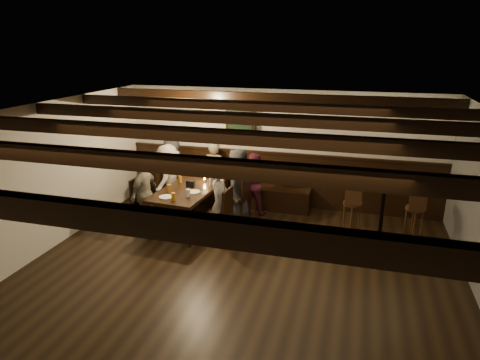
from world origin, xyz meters
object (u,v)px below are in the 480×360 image
(dining_table, at_px, (192,189))
(high_top_table, at_px, (383,204))
(person_bench_right, at_px, (253,183))
(person_right_near, at_px, (238,185))
(chair_right_near, at_px, (237,205))
(chair_left_near, at_px, (171,196))
(bar_stool_right, at_px, (413,226))
(bar_stool_left, at_px, (351,220))
(person_bench_centre, at_px, (214,173))
(person_left_far, at_px, (144,193))
(chair_left_far, at_px, (147,212))
(person_right_far, at_px, (220,203))
(person_bench_left, at_px, (173,170))
(chair_right_far, at_px, (219,223))
(person_left_near, at_px, (168,178))

(dining_table, bearing_deg, high_top_table, 8.88)
(person_bench_right, relative_size, person_right_near, 0.88)
(person_right_near, bearing_deg, dining_table, 120.96)
(person_right_near, bearing_deg, chair_right_near, 90.00)
(chair_left_near, distance_m, bar_stool_right, 4.60)
(bar_stool_left, bearing_deg, person_bench_centre, 160.37)
(person_left_far, height_order, bar_stool_left, person_left_far)
(person_bench_centre, distance_m, person_bench_right, 0.91)
(chair_left_far, distance_m, person_bench_right, 2.13)
(person_left_far, height_order, person_right_far, person_left_far)
(bar_stool_right, bearing_deg, bar_stool_left, 178.60)
(dining_table, height_order, chair_right_near, chair_right_near)
(dining_table, bearing_deg, person_right_near, 30.96)
(person_bench_centre, bearing_deg, high_top_table, 171.15)
(person_bench_left, xyz_separation_m, person_right_near, (1.61, -0.57, 0.01))
(chair_right_far, xyz_separation_m, person_bench_right, (0.28, 1.33, 0.33))
(chair_right_far, xyz_separation_m, person_right_far, (0.03, -0.00, 0.38))
(bar_stool_right, bearing_deg, person_left_near, 171.02)
(person_bench_left, bearing_deg, person_right_far, 140.71)
(person_left_near, relative_size, bar_stool_right, 1.39)
(person_bench_left, height_order, bar_stool_left, person_bench_left)
(person_bench_right, height_order, bar_stool_left, person_bench_right)
(chair_left_far, bearing_deg, person_left_far, -90.00)
(chair_right_far, relative_size, person_bench_right, 0.75)
(chair_left_near, xyz_separation_m, person_left_far, (-0.10, -0.90, 0.37))
(chair_left_near, xyz_separation_m, chair_right_near, (1.44, -0.11, 0.00))
(person_left_far, relative_size, bar_stool_left, 1.35)
(person_bench_right, relative_size, person_left_far, 0.93)
(chair_left_far, bearing_deg, chair_right_near, 122.00)
(chair_left_near, relative_size, chair_left_far, 1.02)
(person_right_near, relative_size, high_top_table, 1.46)
(bar_stool_right, bearing_deg, chair_right_near, 170.78)
(person_bench_centre, distance_m, bar_stool_left, 3.00)
(dining_table, bearing_deg, bar_stool_left, 5.64)
(chair_right_far, bearing_deg, chair_left_near, 57.99)
(person_right_near, relative_size, person_right_far, 1.06)
(chair_left_near, relative_size, bar_stool_right, 0.99)
(chair_right_far, xyz_separation_m, person_bench_left, (-1.52, 1.46, 0.41))
(person_bench_left, relative_size, bar_stool_left, 1.42)
(person_right_far, bearing_deg, chair_left_near, 58.53)
(dining_table, height_order, person_bench_left, person_bench_left)
(dining_table, distance_m, chair_right_near, 0.93)
(chair_right_far, height_order, person_right_near, person_right_near)
(person_left_far, distance_m, person_right_near, 1.75)
(dining_table, bearing_deg, person_bench_left, 135.00)
(person_bench_centre, relative_size, person_right_far, 1.03)
(chair_right_far, relative_size, bar_stool_right, 0.95)
(high_top_table, bearing_deg, person_left_far, -170.85)
(chair_right_far, xyz_separation_m, person_left_far, (-1.47, 0.11, 0.38))
(bar_stool_left, bearing_deg, person_bench_left, 166.00)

